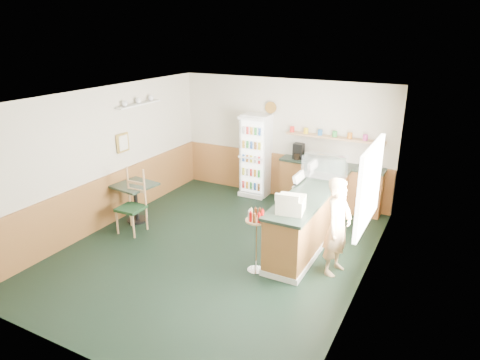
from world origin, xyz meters
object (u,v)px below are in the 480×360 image
Objects in this scene: cafe_table at (135,195)px; shopkeeper at (338,227)px; condiment_stand at (256,231)px; cash_register at (291,204)px; display_case at (325,167)px; cafe_chair at (134,199)px; drinks_fridge at (255,156)px.

shopkeeper is at bearing -0.25° from cafe_table.
condiment_stand is 3.02m from cafe_table.
display_case is at bearing 79.86° from cash_register.
cash_register is 0.69m from condiment_stand.
cafe_chair is (-3.86, -0.30, -0.16)m from shopkeeper.
cafe_chair is (-3.16, -0.07, -0.49)m from cash_register.
cafe_chair is at bearing 174.41° from condiment_stand.
condiment_stand is (-1.14, -0.57, -0.08)m from shopkeeper.
display_case is at bearing 23.55° from cafe_table.
condiment_stand is at bearing 127.96° from shopkeeper.
display_case is 1.73m from cash_register.
cash_register is at bearing -90.00° from display_case.
drinks_fridge is 2.38× the size of display_case.
drinks_fridge is at bearing 64.25° from cafe_chair.
display_case is 0.65× the size of cafe_chair.
display_case is at bearing 77.99° from condiment_stand.
cash_register is 0.27× the size of shopkeeper.
cafe_table is (-2.96, 0.59, -0.16)m from condiment_stand.
shopkeeper is at bearing 2.81° from cafe_chair.
cafe_table is (-4.10, 0.02, -0.24)m from shopkeeper.
shopkeeper reaches higher than cafe_table.
drinks_fridge is 1.19× the size of shopkeeper.
drinks_fridge is 3.32m from cash_register.
display_case is 0.98× the size of cafe_table.
cafe_table is at bearing -156.45° from display_case.
drinks_fridge is 3.60m from shopkeeper.
shopkeeper is (0.70, 0.23, -0.33)m from cash_register.
cash_register is at bearing -4.17° from cafe_table.
cash_register is (0.00, -1.73, -0.11)m from display_case.
drinks_fridge is 1.55× the size of cafe_chair.
display_case is 3.77m from cafe_table.
cafe_table is (-3.40, -1.48, -0.68)m from display_case.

